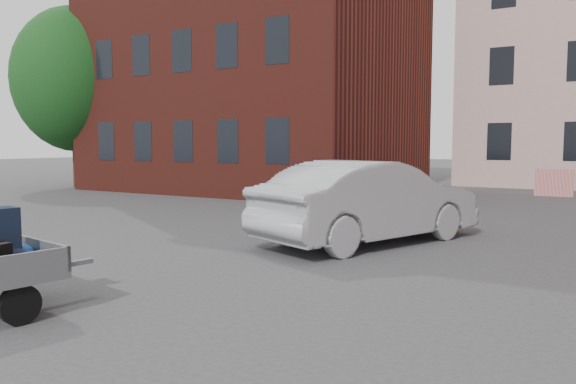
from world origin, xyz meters
The scene contains 6 objects.
ground centered at (0.00, 0.00, 0.00)m, with size 120.00×120.00×0.00m, color #38383A.
building_brick centered at (-9.00, 13.00, 7.00)m, with size 12.00×10.00×14.00m, color #591E16.
far_building centered at (-20.00, 22.00, 4.00)m, with size 6.00×6.00×8.00m, color maroon.
tree centered at (-16.00, 9.00, 5.17)m, with size 5.28×5.28×8.30m.
dumpster centered at (-2.62, 8.25, 0.65)m, with size 3.41×2.40×1.30m.
silver_car centered at (0.48, 2.65, 0.80)m, with size 1.69×4.86×1.60m, color #9DA0A4.
Camera 1 is at (4.68, -7.42, 1.94)m, focal length 35.00 mm.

